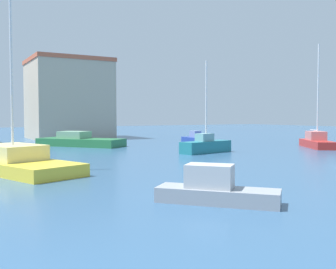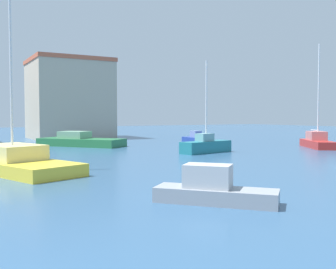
% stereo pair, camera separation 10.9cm
% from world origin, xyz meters
% --- Properties ---
extents(water, '(160.00, 160.00, 0.00)m').
position_xyz_m(water, '(15.00, 20.00, 0.00)').
color(water, '#2D5175').
rests_on(water, ground).
extents(sailboat_red_center_channel, '(4.50, 5.69, 9.38)m').
position_xyz_m(sailboat_red_center_channel, '(31.42, 19.87, 0.59)').
color(sailboat_red_center_channel, '#B22823').
rests_on(sailboat_red_center_channel, water).
extents(motorboat_blue_behind_lamppost, '(1.59, 4.78, 1.30)m').
position_xyz_m(motorboat_blue_behind_lamppost, '(25.17, 30.24, 0.41)').
color(motorboat_blue_behind_lamppost, '#233D93').
rests_on(motorboat_blue_behind_lamppost, water).
extents(sailboat_yellow_near_pier, '(5.89, 9.35, 10.52)m').
position_xyz_m(sailboat_yellow_near_pier, '(4.93, 17.26, 0.53)').
color(sailboat_yellow_near_pier, gold).
rests_on(sailboat_yellow_near_pier, water).
extents(sailboat_teal_outer_mooring, '(4.81, 2.34, 7.20)m').
position_xyz_m(sailboat_teal_outer_mooring, '(19.69, 20.76, 0.59)').
color(sailboat_teal_outer_mooring, '#1E707A').
rests_on(sailboat_teal_outer_mooring, water).
extents(motorboat_grey_distant_east, '(3.61, 3.82, 1.29)m').
position_xyz_m(motorboat_grey_distant_east, '(9.62, 5.97, 0.46)').
color(motorboat_grey_distant_east, gray).
rests_on(motorboat_grey_distant_east, water).
extents(motorboat_green_inner_mooring, '(7.42, 8.41, 1.41)m').
position_xyz_m(motorboat_green_inner_mooring, '(13.16, 32.40, 0.49)').
color(motorboat_green_inner_mooring, '#28703D').
rests_on(motorboat_green_inner_mooring, water).
extents(yacht_club, '(9.55, 9.49, 10.06)m').
position_xyz_m(yacht_club, '(15.87, 45.78, 5.04)').
color(yacht_club, '#B2A893').
rests_on(yacht_club, ground).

